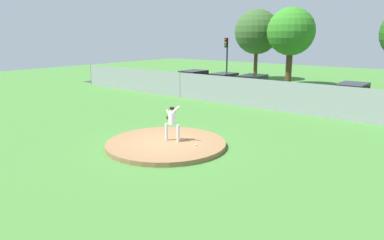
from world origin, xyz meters
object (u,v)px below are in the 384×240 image
Objects in this scene: parked_car_slate at (194,80)px; parked_car_white at (351,96)px; traffic_light_near at (227,53)px; pitcher_youth at (172,120)px; parked_car_burgundy at (224,83)px; traffic_cone_orange at (281,99)px; baseball at (196,145)px; parked_car_navy at (252,86)px.

parked_car_white is at bearing -1.20° from parked_car_slate.
parked_car_slate is 4.57m from traffic_light_near.
pitcher_youth is at bearing -55.13° from parked_car_slate.
parked_car_burgundy reaches higher than traffic_cone_orange.
baseball is 0.02× the size of parked_car_white.
traffic_cone_orange is (9.44, -1.79, -0.53)m from parked_car_slate.
parked_car_burgundy reaches higher than baseball.
traffic_cone_orange is at bearing 98.15° from baseball.
traffic_cone_orange is at bearing -161.29° from parked_car_white.
traffic_light_near reaches higher than parked_car_navy.
parked_car_slate is 9.62m from traffic_cone_orange.
parked_car_navy is 1.05× the size of traffic_light_near.
traffic_light_near is at bearing 120.14° from parked_car_burgundy.
parked_car_slate is (-11.20, 14.13, 0.55)m from baseball.
parked_car_navy is at bearing -37.71° from traffic_light_near.
parked_car_burgundy is at bearing 4.63° from parked_car_slate.
traffic_light_near is at bearing 146.30° from traffic_cone_orange.
traffic_cone_orange is (-0.50, 12.48, -0.89)m from pitcher_youth.
traffic_light_near is (-5.03, 3.89, 2.32)m from parked_car_navy.
parked_car_slate is at bearing -175.37° from parked_car_burgundy.
pitcher_youth is 1.57m from baseball.
parked_car_white reaches higher than baseball.
traffic_light_near reaches higher than parked_car_white.
traffic_cone_orange is (-4.42, -1.50, -0.53)m from parked_car_white.
parked_car_navy is (-3.81, 14.15, -0.35)m from pitcher_youth.
parked_car_slate is 0.96× the size of traffic_light_near.
pitcher_youth is 0.34× the size of parked_car_navy.
parked_car_navy is (6.13, -0.11, 0.01)m from parked_car_slate.
baseball is 20.76m from traffic_light_near.
pitcher_youth is 14.52m from parked_car_white.
pitcher_youth is 0.39× the size of parked_car_burgundy.
parked_car_navy is (-5.07, 14.01, 0.56)m from baseball.
parked_car_navy reaches higher than baseball.
pitcher_youth reaches higher than parked_car_burgundy.
parked_car_slate is at bearing -106.31° from traffic_light_near.
parked_car_slate is at bearing 169.28° from traffic_cone_orange.
pitcher_youth is at bearing -105.67° from parked_car_white.
baseball is at bearing 5.95° from pitcher_youth.
parked_car_navy is 8.66× the size of traffic_cone_orange.
parked_car_burgundy is at bearing 177.09° from parked_car_white.
parked_car_white is at bearing -1.30° from parked_car_navy.
parked_car_burgundy is at bearing 115.07° from pitcher_youth.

